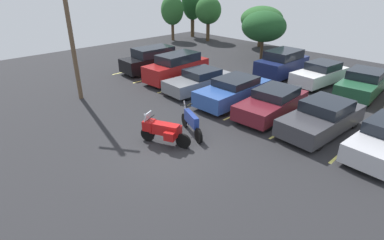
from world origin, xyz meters
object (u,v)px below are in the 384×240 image
car_grey (200,81)px  car_far_green (363,83)px  car_red (177,67)px  car_far_white (320,74)px  motorcycle_second (191,122)px  car_black (152,60)px  motorcycle_touring (163,130)px  car_blue (234,91)px  car_charcoal (322,117)px  car_maroon (272,103)px  car_far_navy (282,64)px  utility_pole (67,12)px

car_grey → car_far_green: bearing=42.3°
car_red → car_far_white: size_ratio=1.10×
motorcycle_second → car_far_white: 11.18m
motorcycle_second → car_black: size_ratio=0.48×
motorcycle_touring → car_far_green: bearing=74.2°
car_grey → car_blue: bearing=-1.5°
car_blue → car_charcoal: size_ratio=1.00×
car_black → car_charcoal: bearing=-1.5°
car_black → car_red: (3.02, -0.11, 0.02)m
motorcycle_second → car_far_green: car_far_green is taller
car_maroon → car_grey: bearing=-179.3°
car_charcoal → car_far_navy: car_far_navy is taller
car_black → car_far_green: 14.40m
car_grey → utility_pole: utility_pole is taller
car_grey → car_charcoal: car_charcoal is taller
car_far_white → car_far_green: bearing=-0.6°
motorcycle_second → car_charcoal: bearing=49.4°
motorcycle_touring → car_black: bearing=145.6°
car_far_green → utility_pole: size_ratio=0.51×
car_far_green → utility_pole: utility_pole is taller
utility_pole → car_grey: bearing=57.1°
motorcycle_second → car_charcoal: (3.94, 4.61, 0.10)m
car_maroon → car_far_navy: size_ratio=1.10×
car_charcoal → car_far_green: 6.54m
motorcycle_touring → car_far_green: size_ratio=0.46×
car_grey → car_black: bearing=174.9°
car_red → car_far_green: 11.80m
motorcycle_touring → car_blue: size_ratio=0.45×
car_charcoal → car_red: bearing=178.7°
motorcycle_touring → car_red: bearing=135.3°
car_far_green → car_maroon: bearing=-107.6°
car_grey → car_far_navy: bearing=73.8°
car_black → car_charcoal: (13.55, -0.35, -0.20)m
car_black → car_far_navy: (7.55, 5.95, 0.04)m
car_maroon → car_red: bearing=177.7°
car_far_white → car_grey: bearing=-124.6°
car_charcoal → utility_pole: (-11.82, -6.24, 4.19)m
car_far_white → motorcycle_touring: bearing=-93.8°
motorcycle_second → car_black: car_black is taller
car_far_green → car_far_navy: bearing=-177.7°
car_maroon → car_charcoal: (2.63, 0.08, 0.01)m
car_charcoal → utility_pole: bearing=-152.2°
car_charcoal → car_far_green: (-0.54, 6.52, 0.04)m
car_grey → car_charcoal: bearing=1.1°
car_charcoal → car_far_navy: size_ratio=1.13×
motorcycle_second → car_red: 8.18m
car_far_navy → car_red: bearing=-126.7°
car_maroon → utility_pole: 11.83m
car_maroon → motorcycle_touring: bearing=-103.9°
car_blue → car_maroon: bearing=3.3°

